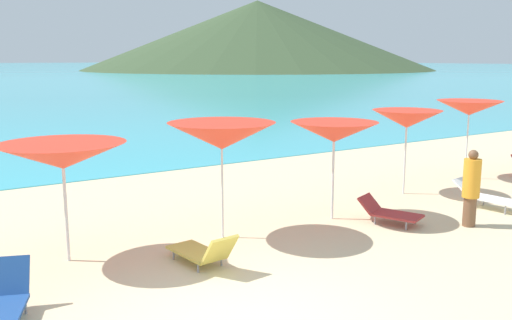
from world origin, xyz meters
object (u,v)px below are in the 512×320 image
at_px(umbrella_5, 222,136).
at_px(lounge_chair_3, 2,302).
at_px(umbrella_4, 63,156).
at_px(umbrella_7, 407,119).
at_px(lounge_chair_5, 203,251).
at_px(beachgoer_0, 471,187).
at_px(lounge_chair_4, 389,212).
at_px(umbrella_6, 334,132).
at_px(umbrella_8, 469,108).
at_px(lounge_chair_2, 486,196).

xyz_separation_m(umbrella_5, lounge_chair_3, (-4.42, -1.60, -1.78)).
relative_size(umbrella_4, umbrella_7, 1.04).
distance_m(lounge_chair_5, beachgoer_0, 6.09).
height_order(umbrella_5, lounge_chair_4, umbrella_5).
xyz_separation_m(umbrella_5, lounge_chair_5, (-1.08, -1.20, -1.82)).
relative_size(umbrella_6, lounge_chair_3, 1.41).
height_order(umbrella_5, umbrella_8, umbrella_8).
xyz_separation_m(lounge_chair_3, lounge_chair_5, (3.33, 0.40, -0.04)).
height_order(lounge_chair_4, lounge_chair_5, lounge_chair_5).
bearing_deg(umbrella_4, lounge_chair_2, -11.27).
distance_m(umbrella_7, umbrella_8, 3.05).
relative_size(umbrella_5, lounge_chair_4, 1.59).
relative_size(lounge_chair_2, lounge_chair_5, 1.06).
height_order(umbrella_5, lounge_chair_2, umbrella_5).
xyz_separation_m(umbrella_8, lounge_chair_2, (-2.48, -2.44, -1.84)).
bearing_deg(lounge_chair_3, umbrella_8, 31.93).
bearing_deg(umbrella_4, lounge_chair_3, -125.81).
bearing_deg(umbrella_7, lounge_chair_3, -168.06).
distance_m(umbrella_7, lounge_chair_2, 2.78).
bearing_deg(umbrella_5, umbrella_4, 173.11).
bearing_deg(lounge_chair_3, lounge_chair_4, 24.59).
relative_size(umbrella_8, lounge_chair_2, 1.43).
xyz_separation_m(umbrella_6, lounge_chair_3, (-7.17, -1.41, -1.68)).
relative_size(umbrella_6, lounge_chair_2, 1.34).
distance_m(umbrella_6, beachgoer_0, 3.17).
distance_m(umbrella_8, lounge_chair_3, 13.76).
bearing_deg(umbrella_5, lounge_chair_4, -17.82).
height_order(umbrella_5, lounge_chair_5, umbrella_5).
height_order(umbrella_5, beachgoer_0, umbrella_5).
relative_size(umbrella_4, lounge_chair_2, 1.42).
relative_size(lounge_chair_3, beachgoer_0, 0.94).
bearing_deg(lounge_chair_2, umbrella_7, 97.27).
height_order(umbrella_4, lounge_chair_2, umbrella_4).
bearing_deg(umbrella_7, lounge_chair_2, -75.44).
distance_m(umbrella_8, lounge_chair_4, 6.09).
relative_size(umbrella_8, beachgoer_0, 1.41).
distance_m(lounge_chair_4, beachgoer_0, 1.82).
xyz_separation_m(umbrella_5, umbrella_7, (5.96, 0.59, -0.07)).
relative_size(umbrella_8, lounge_chair_5, 1.52).
relative_size(lounge_chair_4, lounge_chair_5, 0.95).
relative_size(umbrella_4, lounge_chair_3, 1.49).
distance_m(umbrella_6, lounge_chair_3, 7.50).
bearing_deg(lounge_chair_2, lounge_chair_5, 170.23).
distance_m(umbrella_4, umbrella_8, 12.00).
xyz_separation_m(umbrella_5, umbrella_8, (8.99, 0.90, 0.05)).
distance_m(umbrella_6, lounge_chair_2, 4.33).
relative_size(umbrella_7, lounge_chair_3, 1.44).
distance_m(lounge_chair_2, lounge_chair_3, 10.93).
xyz_separation_m(umbrella_6, umbrella_7, (3.21, 0.78, 0.03)).
height_order(umbrella_5, lounge_chair_3, umbrella_5).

